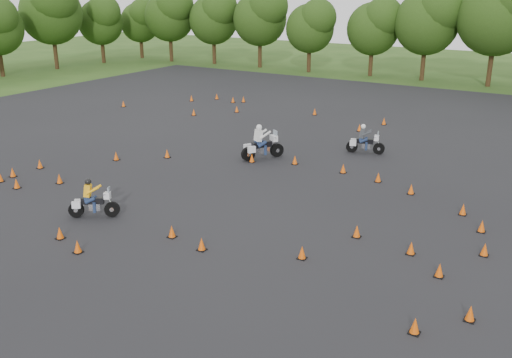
# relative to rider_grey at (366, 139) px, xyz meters

# --- Properties ---
(ground) EXTENTS (140.00, 140.00, 0.00)m
(ground) POSITION_rel_rider_grey_xyz_m (-1.07, -13.93, -0.82)
(ground) COLOR #2D5119
(ground) RESTS_ON ground
(asphalt_pad) EXTENTS (62.00, 62.00, 0.00)m
(asphalt_pad) POSITION_rel_rider_grey_xyz_m (-1.07, -7.93, -0.82)
(asphalt_pad) COLOR black
(asphalt_pad) RESTS_ON ground
(treeline) EXTENTS (86.99, 32.30, 10.84)m
(treeline) POSITION_rel_rider_grey_xyz_m (0.69, 21.51, 3.90)
(treeline) COLOR #243F12
(treeline) RESTS_ON ground
(traffic_cones) EXTENTS (36.06, 33.06, 0.45)m
(traffic_cones) POSITION_rel_rider_grey_xyz_m (-0.93, -7.60, -0.59)
(traffic_cones) COLOR #EC5709
(traffic_cones) RESTS_ON asphalt_pad
(rider_grey) EXTENTS (2.22, 1.20, 1.64)m
(rider_grey) POSITION_rel_rider_grey_xyz_m (0.00, 0.00, 0.00)
(rider_grey) COLOR #383B3F
(rider_grey) RESTS_ON ground
(rider_yellow) EXTENTS (2.05, 1.66, 1.58)m
(rider_yellow) POSITION_rel_rider_grey_xyz_m (-5.99, -14.42, -0.03)
(rider_yellow) COLOR #FFB016
(rider_yellow) RESTS_ON ground
(rider_white) EXTENTS (1.96, 2.50, 1.91)m
(rider_white) POSITION_rel_rider_grey_xyz_m (-4.33, -3.89, 0.14)
(rider_white) COLOR silver
(rider_white) RESTS_ON ground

